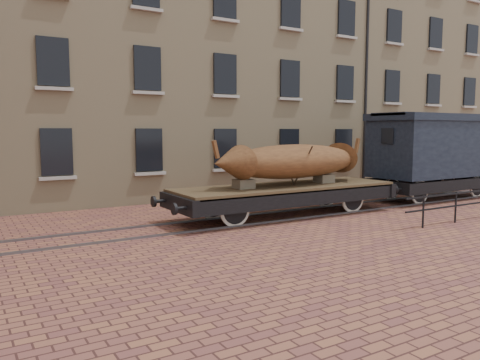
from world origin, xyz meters
TOP-DOWN VIEW (x-y plane):
  - ground at (0.00, 0.00)m, footprint 90.00×90.00m
  - warehouse_cream at (3.00, 9.99)m, footprint 40.00×10.19m
  - rail_track at (0.00, 0.00)m, footprint 30.00×1.52m
  - flatcar_wagon at (0.62, 0.00)m, footprint 9.14×2.48m
  - iron_boat at (0.98, 0.00)m, footprint 6.74×2.29m
  - goods_van at (8.73, -0.00)m, footprint 7.12×2.60m

SIDE VIEW (x-z plane):
  - ground at x=0.00m, z-range 0.00..0.00m
  - rail_track at x=0.00m, z-range 0.00..0.06m
  - flatcar_wagon at x=0.62m, z-range 0.17..1.55m
  - iron_boat at x=0.98m, z-range 1.10..2.71m
  - goods_van at x=8.73m, z-range 0.47..4.15m
  - warehouse_cream at x=3.00m, z-range 0.00..14.00m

